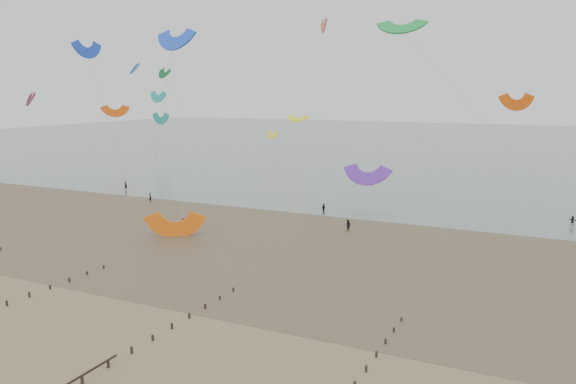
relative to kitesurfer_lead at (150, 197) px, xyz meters
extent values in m
plane|color=brown|center=(35.61, -47.07, -0.88)|extent=(500.00, 500.00, 0.00)
plane|color=#475654|center=(35.61, 152.93, -0.85)|extent=(500.00, 500.00, 0.00)
plane|color=#473A28|center=(35.61, -12.07, -0.86)|extent=(500.00, 500.00, 0.00)
ellipsoid|color=slate|center=(17.61, -25.07, -0.87)|extent=(23.60, 14.36, 0.01)
ellipsoid|color=slate|center=(47.61, -9.07, -0.87)|extent=(33.64, 18.32, 0.01)
ellipsoid|color=slate|center=(-4.39, -7.07, -0.87)|extent=(26.95, 14.22, 0.01)
cube|color=black|center=(3.61, -35.07, -0.70)|extent=(0.16, 0.16, 0.45)
cube|color=black|center=(21.61, -48.22, -0.63)|extent=(0.16, 0.16, 0.59)
cube|color=black|center=(21.61, -45.59, -0.64)|extent=(0.16, 0.16, 0.57)
cube|color=black|center=(21.61, -42.96, -0.66)|extent=(0.16, 0.16, 0.54)
cube|color=black|center=(21.61, -40.33, -0.67)|extent=(0.16, 0.16, 0.51)
cube|color=black|center=(21.61, -37.70, -0.69)|extent=(0.16, 0.16, 0.48)
cube|color=black|center=(21.61, -35.07, -0.70)|extent=(0.16, 0.16, 0.45)
cube|color=black|center=(39.61, -56.12, -0.58)|extent=(0.16, 0.16, 0.68)
cube|color=black|center=(39.61, -53.49, -0.60)|extent=(0.16, 0.16, 0.65)
cube|color=black|center=(39.61, -50.86, -0.61)|extent=(0.16, 0.16, 0.62)
cube|color=black|center=(39.61, -48.22, -0.63)|extent=(0.16, 0.16, 0.59)
cube|color=black|center=(39.61, -45.59, -0.64)|extent=(0.16, 0.16, 0.57)
cube|color=black|center=(39.61, -42.96, -0.66)|extent=(0.16, 0.16, 0.54)
cube|color=black|center=(39.61, -40.33, -0.67)|extent=(0.16, 0.16, 0.51)
cube|color=black|center=(39.61, -37.70, -0.69)|extent=(0.16, 0.16, 0.48)
cube|color=black|center=(39.61, -35.07, -0.70)|extent=(0.16, 0.16, 0.45)
cube|color=black|center=(57.61, -45.59, -0.64)|extent=(0.16, 0.16, 0.57)
cube|color=black|center=(57.61, -42.96, -0.66)|extent=(0.16, 0.16, 0.54)
cube|color=black|center=(57.61, -40.33, -0.67)|extent=(0.16, 0.16, 0.51)
cube|color=black|center=(57.61, -37.70, -0.69)|extent=(0.16, 0.16, 0.48)
cube|color=black|center=(57.61, -35.07, -0.70)|extent=(0.16, 0.16, 0.45)
imported|color=black|center=(0.00, 0.00, 0.00)|extent=(0.75, 0.62, 1.75)
imported|color=black|center=(72.45, 13.66, -0.11)|extent=(1.44, 1.16, 1.53)
imported|color=black|center=(-13.58, 8.50, 0.03)|extent=(0.73, 0.55, 1.80)
imported|color=black|center=(18.63, -14.99, 0.00)|extent=(1.28, 1.23, 1.75)
imported|color=black|center=(41.86, -5.39, 0.03)|extent=(1.06, 0.95, 1.80)
imported|color=black|center=(33.86, 4.51, 0.04)|extent=(0.66, 1.15, 1.84)
camera|label=1|loc=(69.24, -83.45, 19.96)|focal=35.00mm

